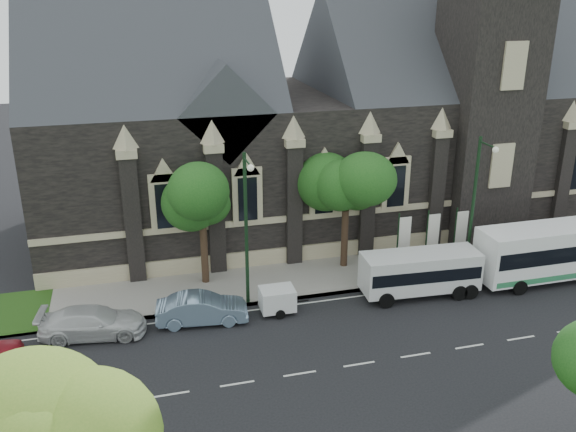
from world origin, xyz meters
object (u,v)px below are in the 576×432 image
object	(u,v)px
tree_walk_right	(349,181)
tour_coach	(571,249)
banner_flag_left	(402,237)
box_trailer	(277,299)
street_lamp_near	(475,201)
banner_flag_right	(459,231)
tree_park_near	(80,410)
tree_walk_left	(204,194)
car_far_white	(93,322)
banner_flag_center	(431,234)
sedan	(202,309)
shuttle_bus	(420,271)
street_lamp_mid	(247,223)

from	to	relation	value
tree_walk_right	tour_coach	world-z (taller)	tree_walk_right
banner_flag_left	box_trailer	world-z (taller)	banner_flag_left
street_lamp_near	banner_flag_right	distance (m)	3.34
tree_park_near	tree_walk_left	bearing A→B (deg)	72.95
box_trailer	car_far_white	size ratio (longest dim) A/B	0.51
tree_walk_right	tour_coach	bearing A→B (deg)	-21.97
banner_flag_left	car_far_white	world-z (taller)	banner_flag_left
banner_flag_center	tree_walk_right	bearing A→B (deg)	161.36
tree_park_near	sedan	bearing A→B (deg)	71.38
tree_walk_right	banner_flag_right	xyz separation A→B (m)	(7.08, -1.71, -3.43)
shuttle_bus	street_lamp_mid	bearing A→B (deg)	175.90
banner_flag_left	tree_walk_left	bearing A→B (deg)	171.98
tree_park_near	banner_flag_center	size ratio (longest dim) A/B	2.14
tree_walk_left	sedan	size ratio (longest dim) A/B	1.55
shuttle_bus	banner_flag_center	bearing A→B (deg)	58.22
tour_coach	street_lamp_mid	bearing A→B (deg)	175.40
tree_walk_left	shuttle_bus	xyz separation A→B (m)	(11.82, -4.92, -4.19)
car_far_white	box_trailer	bearing A→B (deg)	-83.46
tree_park_near	car_far_white	size ratio (longest dim) A/B	1.58
street_lamp_mid	banner_flag_left	bearing A→B (deg)	10.50
tree_walk_right	street_lamp_near	distance (m)	7.72
tour_coach	shuttle_bus	xyz separation A→B (m)	(-10.05, 0.26, -0.39)
shuttle_bus	box_trailer	distance (m)	8.66
tree_park_near	street_lamp_near	xyz separation A→B (m)	(21.77, 15.86, -1.30)
tree_park_near	shuttle_bus	size ratio (longest dim) A/B	1.22
banner_flag_right	car_far_white	world-z (taller)	banner_flag_right
street_lamp_near	shuttle_bus	size ratio (longest dim) A/B	1.28
tour_coach	shuttle_bus	size ratio (longest dim) A/B	1.74
tree_walk_right	street_lamp_near	size ratio (longest dim) A/B	0.87
tree_walk_left	sedan	bearing A→B (deg)	-102.04
tour_coach	banner_flag_right	bearing A→B (deg)	148.88
street_lamp_near	shuttle_bus	world-z (taller)	street_lamp_near
banner_flag_right	shuttle_bus	xyz separation A→B (m)	(-4.26, -3.22, -0.83)
sedan	street_lamp_mid	bearing A→B (deg)	-61.37
tree_walk_right	banner_flag_right	bearing A→B (deg)	-13.60
tree_walk_right	box_trailer	xyz separation A→B (m)	(-5.82, -4.81, -4.98)
shuttle_bus	sedan	size ratio (longest dim) A/B	1.43
street_lamp_near	banner_flag_center	size ratio (longest dim) A/B	2.25
box_trailer	street_lamp_near	bearing A→B (deg)	6.05
tree_walk_right	tour_coach	size ratio (longest dim) A/B	0.64
street_lamp_mid	shuttle_bus	size ratio (longest dim) A/B	1.28
street_lamp_mid	sedan	bearing A→B (deg)	-157.94
banner_flag_left	banner_flag_center	distance (m)	2.00
tree_walk_left	banner_flag_right	xyz separation A→B (m)	(16.08, -1.70, -3.35)
banner_flag_right	shuttle_bus	world-z (taller)	banner_flag_right
tree_park_near	banner_flag_right	bearing A→B (deg)	38.86
street_lamp_near	tree_walk_left	bearing A→B (deg)	167.13
tree_walk_right	sedan	distance (m)	12.17
banner_flag_left	shuttle_bus	size ratio (longest dim) A/B	0.57
tree_walk_right	box_trailer	size ratio (longest dim) A/B	2.81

